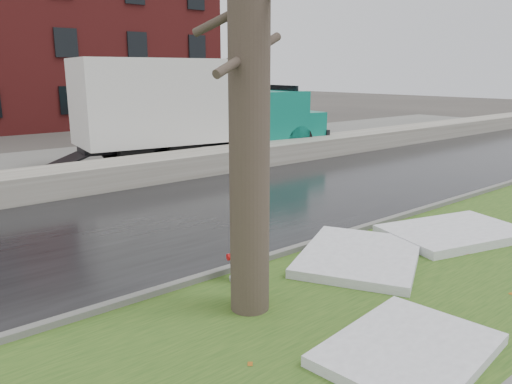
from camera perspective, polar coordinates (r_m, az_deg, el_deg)
ground at (r=9.02m, az=8.48°, el=-8.77°), size 120.00×120.00×0.00m
verge at (r=8.31m, az=15.02°, el=-10.98°), size 60.00×4.50×0.04m
road at (r=12.29m, az=-7.30°, el=-2.55°), size 60.00×7.00×0.03m
parking_lot at (r=19.83m, az=-20.66°, el=2.86°), size 60.00×9.00×0.03m
curb at (r=9.64m, az=4.05°, el=-6.71°), size 60.00×0.15×0.14m
snowbank at (r=15.82m, az=-15.56°, el=2.04°), size 60.00×1.60×0.75m
bg_tree_right at (r=36.97m, az=-2.71°, el=13.46°), size 1.40×1.62×6.50m
fire_hydrant at (r=8.25m, az=-1.98°, el=-7.17°), size 0.42×0.38×0.84m
tree at (r=6.71m, az=-0.79°, el=14.86°), size 1.42×1.65×6.98m
box_truck at (r=19.55m, az=-7.35°, el=9.50°), size 11.75×3.93×3.88m
snow_patch_near at (r=9.41m, az=11.77°, el=-7.17°), size 3.24×3.00×0.16m
snow_patch_far at (r=6.64m, az=17.07°, el=-16.84°), size 2.37×1.85×0.14m
snow_patch_side at (r=11.26m, az=21.67°, el=-4.33°), size 3.18×2.48×0.18m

